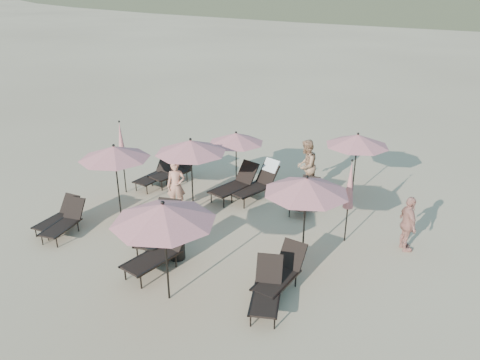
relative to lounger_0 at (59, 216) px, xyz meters
The scene contains 25 objects.
ground 4.78m from the lounger_0, ahead, with size 800.00×800.00×0.00m, color #D6BA8C.
lounger_0 is the anchor object (origin of this frame).
lounger_1 0.45m from the lounger_0, 20.76° to the right, with size 0.87×1.62×0.89m.
lounger_2 3.25m from the lounger_0, 12.59° to the left, with size 1.12×1.94×1.05m.
lounger_3 3.92m from the lounger_0, ahead, with size 1.00×1.95×1.07m.
lounger_4 6.97m from the lounger_0, ahead, with size 0.77×1.71×0.95m.
lounger_5 6.94m from the lounger_0, ahead, with size 1.12×1.73×0.93m.
lounger_6 4.63m from the lounger_0, 78.72° to the left, with size 1.15×1.96×1.06m.
lounger_7 3.97m from the lounger_0, 82.89° to the left, with size 0.74×1.69×0.95m.
lounger_8 6.34m from the lounger_0, 49.13° to the left, with size 1.18×2.00×1.18m.
lounger_9 5.63m from the lounger_0, 51.94° to the left, with size 1.12×1.97×1.07m.
lounger_10 7.51m from the lounger_0, 38.66° to the left, with size 0.70×1.61×0.91m.
umbrella_open_0 2.46m from the lounger_0, 60.30° to the left, with size 2.15×2.15×2.31m.
umbrella_open_1 4.39m from the lounger_0, 47.72° to the left, with size 2.22×2.22×2.39m.
umbrella_open_2 7.36m from the lounger_0, 15.77° to the left, with size 2.19×2.19×2.35m.
umbrella_open_3 6.18m from the lounger_0, 58.97° to the left, with size 1.93×1.93×2.08m.
umbrella_open_4 9.59m from the lounger_0, 42.97° to the left, with size 2.09×2.09×2.25m.
umbrella_open_5 5.30m from the lounger_0, 13.40° to the right, with size 2.31×2.31×2.48m.
umbrella_closed_0 8.42m from the lounger_0, 23.68° to the left, with size 0.29×0.29×2.45m.
umbrella_closed_1 3.25m from the lounger_0, 91.20° to the left, with size 0.30×0.30×2.57m.
side_table_0 3.54m from the lounger_0, ahead, with size 0.38×0.38×0.46m, color black.
side_table_1 4.03m from the lounger_0, ahead, with size 0.42×0.42×0.46m, color black.
beachgoer_a 3.58m from the lounger_0, 50.57° to the left, with size 0.59×0.38×1.61m, color tan.
beachgoer_b 8.10m from the lounger_0, 48.64° to the left, with size 0.90×0.70×1.85m, color tan.
beachgoer_c 9.89m from the lounger_0, 21.77° to the left, with size 0.92×0.38×1.57m, color tan.
Camera 1 is at (5.81, -8.17, 6.70)m, focal length 35.00 mm.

